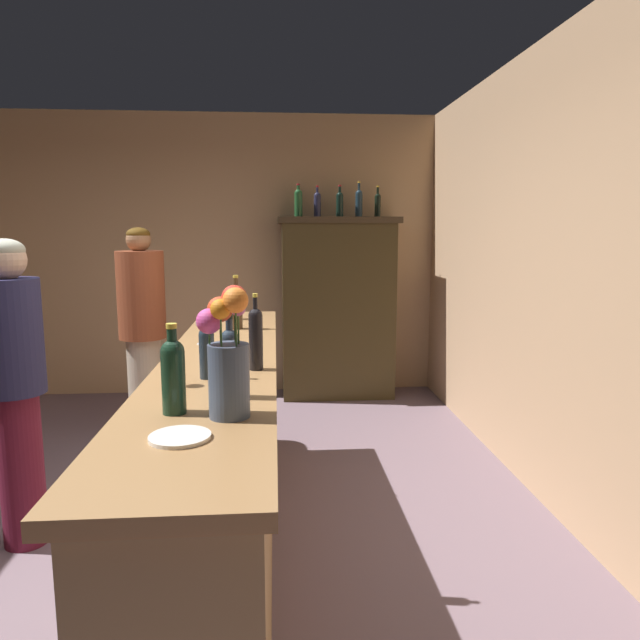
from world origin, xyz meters
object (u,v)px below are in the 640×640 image
display_bottle_left (298,202)px  display_bottle_right (378,204)px  wine_glass_rear (233,304)px  flower_arrangement (227,353)px  patron_redhead (14,377)px  wine_glass_mid (173,359)px  wine_bottle_merlot (236,304)px  wine_bottle_syrah (230,360)px  patron_in_navy (143,328)px  bar_counter (223,461)px  display_bottle_midright (359,202)px  display_bottle_center (340,203)px  display_cabinet (338,305)px  wine_bottle_chardonnay (256,336)px  wine_glass_front (203,324)px  cheese_plate (180,437)px  display_bottle_midleft (317,203)px  wine_bottle_pinot (173,372)px  wine_bottle_rose (207,350)px

display_bottle_left → display_bottle_right: display_bottle_left is taller
wine_glass_rear → display_bottle_right: bearing=53.4°
flower_arrangement → display_bottle_right: display_bottle_right is taller
patron_redhead → wine_glass_mid: bearing=-11.7°
wine_bottle_merlot → wine_glass_rear: wine_bottle_merlot is taller
wine_bottle_syrah → patron_in_navy: bearing=109.4°
bar_counter → wine_bottle_merlot: 1.05m
wine_bottle_syrah → display_bottle_right: 3.87m
flower_arrangement → display_bottle_midright: display_bottle_midright is taller
display_bottle_center → display_bottle_right: (0.37, 0.00, -0.01)m
display_cabinet → wine_bottle_merlot: bearing=-112.0°
wine_bottle_chardonnay → wine_glass_rear: size_ratio=2.34×
wine_glass_front → wine_glass_rear: size_ratio=1.06×
cheese_plate → patron_in_navy: patron_in_navy is taller
display_cabinet → patron_in_navy: bearing=-142.4°
display_cabinet → wine_glass_mid: display_cabinet is taller
cheese_plate → display_bottle_right: display_bottle_right is taller
wine_bottle_merlot → display_bottle_left: display_bottle_left is taller
patron_in_navy → patron_redhead: (-0.33, -1.42, -0.01)m
display_cabinet → wine_bottle_chardonnay: size_ratio=5.35×
wine_bottle_syrah → wine_glass_mid: bearing=142.9°
bar_counter → patron_in_navy: size_ratio=1.88×
wine_bottle_chardonnay → wine_glass_front: bearing=116.4°
flower_arrangement → display_bottle_midleft: size_ratio=1.44×
wine_bottle_pinot → wine_bottle_chardonnay: bearing=67.1°
bar_counter → patron_redhead: 1.17m
wine_bottle_syrah → wine_bottle_rose: (-0.12, 0.28, -0.02)m
wine_bottle_rose → wine_glass_front: size_ratio=1.86×
display_cabinet → display_bottle_right: (0.38, 0.00, 0.98)m
bar_counter → display_bottle_midleft: (0.68, 2.93, 1.38)m
bar_counter → display_bottle_left: display_bottle_left is taller
bar_counter → patron_redhead: size_ratio=1.96×
display_bottle_left → display_bottle_right: size_ratio=1.05×
wine_bottle_pinot → wine_bottle_rose: bearing=83.0°
display_cabinet → wine_glass_front: bearing=-111.0°
display_bottle_midright → patron_in_navy: bearing=-145.6°
wine_bottle_syrah → cheese_plate: (-0.12, -0.42, -0.13)m
cheese_plate → wine_glass_mid: bearing=101.2°
wine_bottle_pinot → patron_redhead: patron_redhead is taller
cheese_plate → display_bottle_midleft: size_ratio=0.61×
wine_glass_mid → patron_in_navy: patron_in_navy is taller
wine_glass_rear → wine_bottle_chardonnay: bearing=-82.3°
wine_bottle_chardonnay → wine_bottle_syrah: (-0.08, -0.42, -0.01)m
display_bottle_midleft → wine_bottle_chardonnay: bearing=-98.9°
wine_glass_mid → display_bottle_midright: (1.21, 3.44, 0.76)m
bar_counter → flower_arrangement: size_ratio=7.40×
display_bottle_midleft → patron_redhead: size_ratio=0.18×
wine_bottle_rose → display_bottle_midleft: size_ratio=0.94×
display_bottle_left → wine_bottle_pinot: bearing=-98.5°
wine_bottle_rose → display_bottle_right: 3.65m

